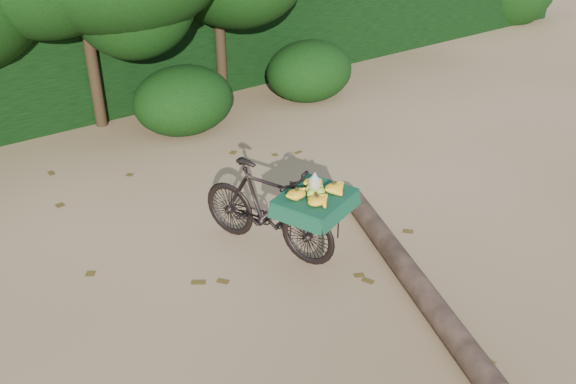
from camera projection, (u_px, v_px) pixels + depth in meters
ground at (259, 306)px, 5.91m from camera, size 80.00×80.00×0.00m
vendor_bicycle at (269, 208)px, 6.53m from camera, size 1.17×1.86×1.03m
fallen_log at (408, 272)px, 6.19m from camera, size 1.44×3.19×0.24m
hedge_backdrop at (41, 62)px, 9.92m from camera, size 26.00×1.80×1.80m
bush_clumps at (123, 118)px, 8.98m from camera, size 8.80×1.70×0.90m
leaf_litter at (224, 273)px, 6.37m from camera, size 7.00×7.30×0.01m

